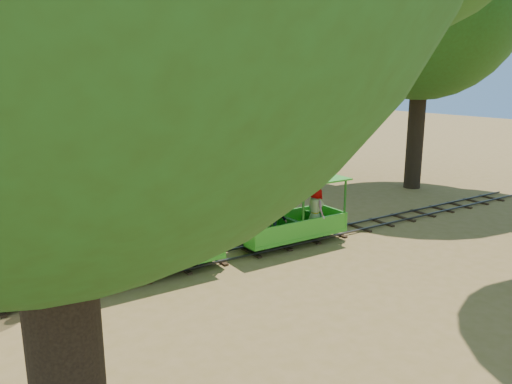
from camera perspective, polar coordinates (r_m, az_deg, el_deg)
ground at (r=13.95m, az=2.79°, el=-6.17°), size 90.00×90.00×0.00m
track at (r=13.93m, az=2.79°, el=-5.91°), size 22.00×1.00×0.10m
carriage_front at (r=12.05m, az=-11.49°, el=-5.84°), size 3.29×1.34×1.71m
carriage_rear at (r=13.88m, az=4.07°, el=-2.87°), size 3.29×1.34×1.71m
oak_ne at (r=22.72m, az=3.06°, el=21.08°), size 7.19×6.32×10.35m
fence at (r=20.59m, az=-10.32°, el=1.66°), size 18.10×0.10×1.00m
shrub_mid_w at (r=20.71m, az=-20.85°, el=2.21°), size 2.85×2.19×1.97m
shrub_mid_e at (r=24.01m, az=-0.39°, el=3.83°), size 2.07×1.59×1.43m
shrub_east at (r=24.59m, az=1.83°, el=4.62°), size 2.76×2.13×1.91m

